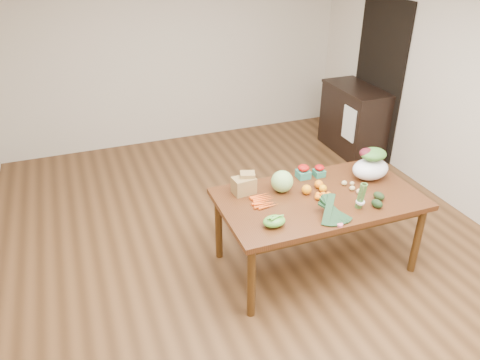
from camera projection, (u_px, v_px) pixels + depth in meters
name	position (u px, v px, depth m)	size (l,w,h in m)	color
floor	(252.00, 249.00, 4.74)	(6.00, 6.00, 0.00)	brown
room_walls	(254.00, 125.00, 4.08)	(5.02, 6.02, 2.70)	beige
dining_table	(316.00, 231.00, 4.37)	(1.80, 1.00, 0.75)	#4A2811
doorway_dark	(378.00, 79.00, 6.31)	(0.02, 1.00, 2.10)	black
cabinet	(353.00, 120.00, 6.58)	(0.52, 1.02, 0.94)	black
dish_towel	(349.00, 124.00, 6.23)	(0.02, 0.28, 0.45)	white
paper_bag	(244.00, 184.00, 4.20)	(0.26, 0.22, 0.19)	olive
cabbage	(282.00, 181.00, 4.22)	(0.20, 0.20, 0.20)	#A0C06E
strawberry_basket_a	(303.00, 173.00, 4.47)	(0.12, 0.12, 0.11)	#B0170B
strawberry_basket_b	(319.00, 172.00, 4.51)	(0.10, 0.10, 0.09)	#B60D0C
orange_a	(307.00, 190.00, 4.21)	(0.09, 0.09, 0.09)	#FFA00F
orange_b	(319.00, 184.00, 4.30)	(0.08, 0.08, 0.08)	orange
orange_c	(323.00, 188.00, 4.24)	(0.07, 0.07, 0.07)	#FFA90F
mandarin_cluster	(323.00, 196.00, 4.12)	(0.18, 0.18, 0.08)	#FA590F
carrots	(263.00, 201.00, 4.10)	(0.22, 0.24, 0.03)	orange
snap_pea_bag	(274.00, 221.00, 3.77)	(0.19, 0.14, 0.09)	#4A9B34
kale_bunch	(334.00, 211.00, 3.82)	(0.32, 0.40, 0.16)	#152F1F
asparagus_bundle	(361.00, 196.00, 3.96)	(0.08, 0.08, 0.25)	#4D883E
potato_a	(352.00, 188.00, 4.27)	(0.05, 0.05, 0.05)	#D9CB7D
potato_b	(359.00, 191.00, 4.22)	(0.06, 0.05, 0.05)	#D6BC7B
potato_c	(352.00, 183.00, 4.36)	(0.05, 0.04, 0.04)	tan
potato_d	(344.00, 183.00, 4.36)	(0.05, 0.05, 0.05)	#D5C07B
potato_e	(363.00, 188.00, 4.27)	(0.06, 0.05, 0.05)	tan
avocado_a	(377.00, 204.00, 4.01)	(0.07, 0.11, 0.07)	black
avocado_b	(379.00, 196.00, 4.12)	(0.07, 0.11, 0.07)	black
salad_bag	(371.00, 165.00, 4.42)	(0.36, 0.27, 0.28)	white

